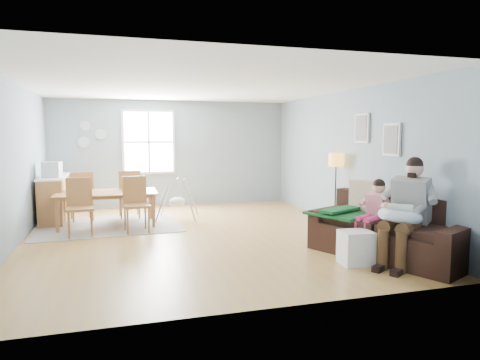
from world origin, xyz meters
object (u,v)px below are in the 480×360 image
object	(u,v)px
toddler	(375,204)
baby_swing	(177,201)
chair_sw	(80,202)
monitor	(52,170)
sofa	(389,236)
storage_cube	(355,248)
counter	(54,198)
chair_ne	(130,191)
dining_table	(107,209)
chair_se	(136,200)
floor_lamp	(336,166)
father	(407,208)
chair_nw	(82,193)

from	to	relation	value
toddler	baby_swing	xyz separation A→B (m)	(-2.49, 3.63, -0.38)
chair_sw	monitor	distance (m)	1.54
sofa	storage_cube	xyz separation A→B (m)	(-0.69, -0.19, -0.08)
counter	chair_ne	bearing A→B (deg)	-8.30
dining_table	chair_sw	bearing A→B (deg)	-122.59
chair_se	floor_lamp	bearing A→B (deg)	-9.06
father	monitor	bearing A→B (deg)	139.59
father	dining_table	size ratio (longest dim) A/B	0.77
chair_ne	monitor	xyz separation A→B (m)	(-1.54, -0.10, 0.50)
father	chair_nw	world-z (taller)	father
monitor	chair_se	bearing A→B (deg)	-37.94
floor_lamp	chair_nw	xyz separation A→B (m)	(-4.92, 1.92, -0.60)
floor_lamp	chair_ne	world-z (taller)	floor_lamp
father	storage_cube	size ratio (longest dim) A/B	3.18
storage_cube	baby_swing	world-z (taller)	baby_swing
father	counter	size ratio (longest dim) A/B	0.88
father	storage_cube	bearing A→B (deg)	166.79
chair_ne	toddler	bearing A→B (deg)	-49.03
counter	baby_swing	distance (m)	2.63
monitor	baby_swing	world-z (taller)	monitor
chair_se	chair_nw	distance (m)	1.67
chair_se	storage_cube	bearing A→B (deg)	-46.15
chair_nw	father	bearing A→B (deg)	-43.94
chair_se	baby_swing	bearing A→B (deg)	46.39
floor_lamp	chair_se	distance (m)	3.97
dining_table	baby_swing	size ratio (longest dim) A/B	1.86
toddler	chair_nw	size ratio (longest dim) A/B	0.89
sofa	chair_nw	world-z (taller)	chair_nw
chair_se	baby_swing	xyz separation A→B (m)	(0.92, 0.97, -0.21)
floor_lamp	chair_nw	bearing A→B (deg)	158.70
dining_table	baby_swing	distance (m)	1.49
floor_lamp	chair_sw	distance (m)	4.93
chair_nw	baby_swing	bearing A→B (deg)	-9.60
sofa	chair_se	size ratio (longest dim) A/B	2.34
dining_table	chair_sw	world-z (taller)	chair_sw
toddler	baby_swing	size ratio (longest dim) A/B	0.89
dining_table	chair_sw	xyz separation A→B (m)	(-0.46, -0.70, 0.26)
toddler	storage_cube	xyz separation A→B (m)	(-0.53, -0.35, -0.54)
chair_nw	counter	world-z (taller)	chair_nw
chair_se	counter	xyz separation A→B (m)	(-1.63, 1.58, -0.12)
sofa	baby_swing	bearing A→B (deg)	125.06
dining_table	monitor	size ratio (longest dim) A/B	5.21
floor_lamp	father	bearing A→B (deg)	-96.25
chair_nw	sofa	bearing A→B (deg)	-41.66
father	chair_ne	xyz separation A→B (m)	(-3.66, 4.53, -0.19)
father	counter	world-z (taller)	father
chair_sw	chair_nw	world-z (taller)	chair_nw
dining_table	chair_ne	size ratio (longest dim) A/B	1.85
sofa	monitor	world-z (taller)	monitor
dining_table	counter	world-z (taller)	counter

